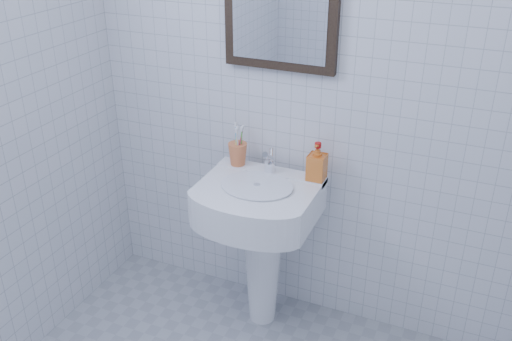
% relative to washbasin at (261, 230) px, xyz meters
% --- Properties ---
extents(wall_back, '(2.20, 0.02, 2.50)m').
position_rel_washbasin_xyz_m(wall_back, '(0.19, 0.22, 0.72)').
color(wall_back, silver).
rests_on(wall_back, ground).
extents(washbasin, '(0.52, 0.38, 0.79)m').
position_rel_washbasin_xyz_m(washbasin, '(0.00, 0.00, 0.00)').
color(washbasin, white).
rests_on(washbasin, ground).
extents(faucet, '(0.05, 0.11, 0.12)m').
position_rel_washbasin_xyz_m(faucet, '(-0.00, 0.09, 0.30)').
color(faucet, silver).
rests_on(faucet, washbasin).
extents(toothbrush_cup, '(0.11, 0.11, 0.11)m').
position_rel_washbasin_xyz_m(toothbrush_cup, '(-0.17, 0.11, 0.31)').
color(toothbrush_cup, '#D66D3B').
rests_on(toothbrush_cup, washbasin).
extents(soap_dispenser, '(0.08, 0.08, 0.17)m').
position_rel_washbasin_xyz_m(soap_dispenser, '(0.22, 0.12, 0.34)').
color(soap_dispenser, '#C14612').
rests_on(soap_dispenser, washbasin).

